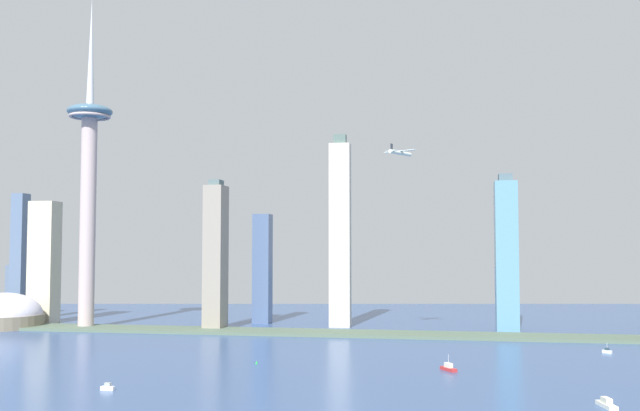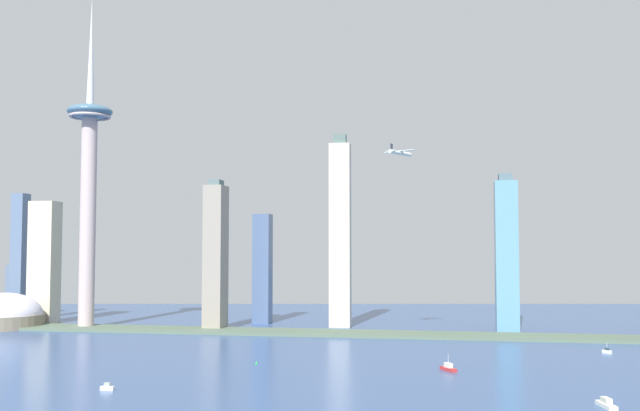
# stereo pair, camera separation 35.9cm
# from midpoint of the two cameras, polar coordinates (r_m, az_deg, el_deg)

# --- Properties ---
(waterfront_pier) EXTENTS (899.75, 44.88, 2.67)m
(waterfront_pier) POSITION_cam_midpoint_polar(r_m,az_deg,el_deg) (654.08, -0.62, -9.94)
(waterfront_pier) COLOR #536754
(waterfront_pier) RESTS_ON ground
(observation_tower) EXTENTS (42.98, 42.98, 321.35)m
(observation_tower) POSITION_cam_midpoint_polar(r_m,az_deg,el_deg) (734.27, -17.71, 2.84)
(observation_tower) COLOR #BCA6A5
(observation_tower) RESTS_ON ground
(stadium_dome) EXTENTS (74.74, 74.74, 41.97)m
(stadium_dome) POSITION_cam_midpoint_polar(r_m,az_deg,el_deg) (768.38, -23.58, -7.97)
(stadium_dome) COLOR #796F5B
(stadium_dome) RESTS_ON ground
(skyscraper_0) EXTENTS (20.37, 13.19, 187.87)m
(skyscraper_0) POSITION_cam_midpoint_polar(r_m,az_deg,el_deg) (709.60, 1.57, -2.17)
(skyscraper_0) COLOR beige
(skyscraper_0) RESTS_ON ground
(skyscraper_1) EXTENTS (26.37, 20.95, 124.08)m
(skyscraper_1) POSITION_cam_midpoint_polar(r_m,az_deg,el_deg) (793.10, -20.84, -4.18)
(skyscraper_1) COLOR beige
(skyscraper_1) RESTS_ON ground
(skyscraper_5) EXTENTS (17.68, 24.99, 140.63)m
(skyscraper_5) POSITION_cam_midpoint_polar(r_m,az_deg,el_deg) (690.38, -8.21, -3.97)
(skyscraper_5) COLOR gray
(skyscraper_5) RESTS_ON ground
(skyscraper_6) EXTENTS (20.53, 24.82, 145.67)m
(skyscraper_6) POSITION_cam_midpoint_polar(r_m,az_deg,el_deg) (699.30, 14.41, -3.72)
(skyscraper_6) COLOR #5C92A9
(skyscraper_6) RESTS_ON ground
(skyscraper_7) EXTENTS (21.66, 16.21, 67.32)m
(skyscraper_7) POSITION_cam_midpoint_polar(r_m,az_deg,el_deg) (896.59, -22.66, -6.04)
(skyscraper_7) COLOR slate
(skyscraper_7) RESTS_ON ground
(skyscraper_8) EXTENTS (17.16, 17.94, 111.15)m
(skyscraper_8) POSITION_cam_midpoint_polar(r_m,az_deg,el_deg) (747.30, -4.56, -4.95)
(skyscraper_8) COLOR #4A6086
(skyscraper_8) RESTS_ON ground
(skyscraper_10) EXTENTS (13.40, 15.52, 134.19)m
(skyscraper_10) POSITION_cam_midpoint_polar(r_m,az_deg,el_deg) (831.22, -22.53, -3.75)
(skyscraper_10) COLOR slate
(skyscraper_10) RESTS_ON ground
(boat_0) EXTENTS (10.85, 13.92, 10.12)m
(boat_0) POSITION_cam_midpoint_polar(r_m,az_deg,el_deg) (468.43, 10.03, -12.44)
(boat_0) COLOR red
(boat_0) RESTS_ON ground
(boat_3) EXTENTS (7.59, 2.80, 4.03)m
(boat_3) POSITION_cam_midpoint_polar(r_m,az_deg,el_deg) (416.06, -16.35, -13.54)
(boat_3) COLOR white
(boat_3) RESTS_ON ground
(boat_4) EXTENTS (6.59, 6.17, 7.60)m
(boat_4) POSITION_cam_midpoint_polar(r_m,az_deg,el_deg) (575.71, 21.59, -10.58)
(boat_4) COLOR white
(boat_4) RESTS_ON ground
(boat_7) EXTENTS (7.65, 16.93, 4.65)m
(boat_7) POSITION_cam_midpoint_polar(r_m,az_deg,el_deg) (383.96, 21.55, -14.28)
(boat_7) COLOR white
(boat_7) RESTS_ON ground
(channel_buoy_0) EXTENTS (1.66, 1.66, 1.75)m
(channel_buoy_0) POSITION_cam_midpoint_polar(r_m,az_deg,el_deg) (490.62, -5.02, -12.17)
(channel_buoy_0) COLOR green
(channel_buoy_0) RESTS_ON ground
(airplane) EXTENTS (28.83, 29.52, 8.36)m
(airplane) POSITION_cam_midpoint_polar(r_m,az_deg,el_deg) (630.91, 6.32, 4.14)
(airplane) COLOR white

